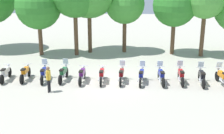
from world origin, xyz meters
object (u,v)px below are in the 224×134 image
at_px(motorcycle_11, 222,77).
at_px(tree_1, 38,7).
at_px(motorcycle_3, 63,73).
at_px(motorcycle_5, 102,75).
at_px(motorcycle_6, 121,75).
at_px(motorcycle_8, 161,76).
at_px(motorcycle_10, 202,76).
at_px(person_0, 48,77).
at_px(motorcycle_2, 44,73).
at_px(motorcycle_7, 141,75).
at_px(motorcycle_9, 181,75).
at_px(motorcycle_1, 25,73).
at_px(motorcycle_4, 82,75).
at_px(tree_5, 175,5).
at_px(motorcycle_0, 6,73).
at_px(tree_4, 125,4).

height_order(motorcycle_11, tree_1, tree_1).
distance_m(motorcycle_3, motorcycle_5, 2.60).
bearing_deg(motorcycle_6, motorcycle_8, -87.31).
bearing_deg(motorcycle_3, motorcycle_10, -87.91).
bearing_deg(motorcycle_5, tree_1, 40.52).
height_order(motorcycle_3, person_0, person_0).
bearing_deg(motorcycle_2, motorcycle_7, -97.07).
xyz_separation_m(motorcycle_6, motorcycle_8, (2.58, -0.05, 0.00)).
height_order(motorcycle_3, tree_1, tree_1).
bearing_deg(motorcycle_9, motorcycle_1, 90.99).
relative_size(motorcycle_4, tree_5, 0.35).
bearing_deg(motorcycle_4, motorcycle_0, 90.47).
distance_m(motorcycle_10, tree_5, 8.86).
xyz_separation_m(motorcycle_7, tree_5, (3.13, 7.94, 3.86)).
distance_m(motorcycle_8, tree_1, 12.75).
relative_size(motorcycle_3, motorcycle_4, 1.00).
relative_size(motorcycle_3, motorcycle_8, 1.00).
relative_size(motorcycle_0, motorcycle_10, 1.00).
bearing_deg(motorcycle_3, motorcycle_4, -97.25).
relative_size(motorcycle_1, motorcycle_10, 1.00).
bearing_deg(motorcycle_1, tree_1, 5.33).
bearing_deg(motorcycle_6, tree_5, -25.65).
bearing_deg(motorcycle_2, motorcycle_9, -95.61).
bearing_deg(motorcycle_6, person_0, 118.53).
bearing_deg(motorcycle_7, motorcycle_5, 97.06).
bearing_deg(motorcycle_7, motorcycle_2, 96.62).
bearing_deg(motorcycle_7, motorcycle_11, -82.87).
relative_size(motorcycle_0, motorcycle_3, 1.00).
height_order(motorcycle_3, motorcycle_10, same).
distance_m(motorcycle_5, motorcycle_9, 5.18).
height_order(motorcycle_9, tree_4, tree_4).
distance_m(motorcycle_9, tree_4, 9.94).
height_order(motorcycle_1, motorcycle_5, same).
bearing_deg(motorcycle_6, motorcycle_0, 93.68).
bearing_deg(motorcycle_2, motorcycle_10, -96.76).
relative_size(motorcycle_1, motorcycle_11, 1.00).
bearing_deg(tree_1, motorcycle_2, -72.68).
distance_m(motorcycle_0, motorcycle_11, 14.24).
distance_m(motorcycle_7, tree_5, 9.37).
relative_size(motorcycle_1, motorcycle_4, 1.00).
bearing_deg(motorcycle_3, motorcycle_0, 95.91).
bearing_deg(motorcycle_1, motorcycle_0, 93.71).
xyz_separation_m(tree_4, tree_5, (4.34, -0.59, 0.00)).
height_order(motorcycle_1, motorcycle_9, motorcycle_9).
xyz_separation_m(motorcycle_3, motorcycle_8, (6.47, -0.21, 0.00)).
distance_m(person_0, tree_1, 10.06).
xyz_separation_m(motorcycle_2, person_0, (0.88, -2.01, 0.41)).
xyz_separation_m(motorcycle_8, tree_4, (-2.49, 8.51, 3.86)).
relative_size(motorcycle_3, motorcycle_10, 1.00).
bearing_deg(motorcycle_2, motorcycle_11, -96.84).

